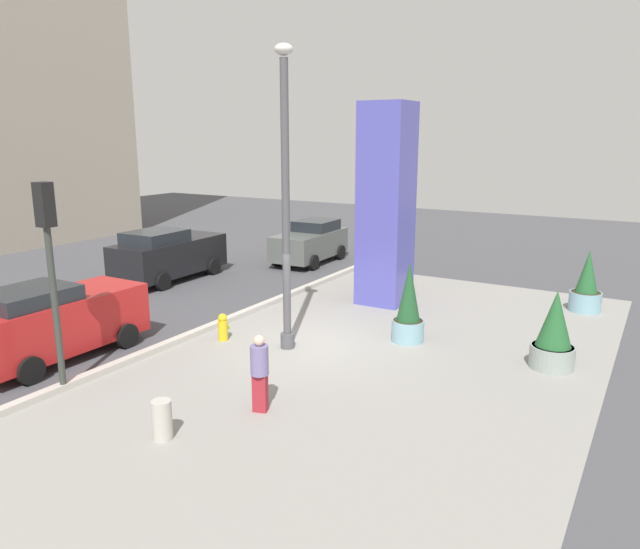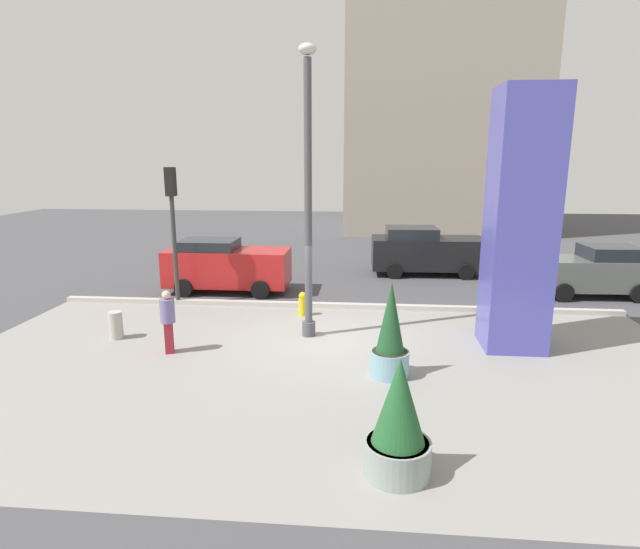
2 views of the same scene
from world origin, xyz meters
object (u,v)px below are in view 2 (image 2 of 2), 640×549
at_px(lamp_post, 308,202).
at_px(art_pillar_blue, 520,223).
at_px(car_passing_lane, 594,271).
at_px(potted_plant_near_right, 398,424).
at_px(car_curb_west, 226,265).
at_px(potted_plant_mid_plaza, 390,337).
at_px(pedestrian_on_sidewalk, 168,319).
at_px(concrete_bollard, 116,325).
at_px(traffic_light_far_side, 173,214).
at_px(car_curb_east, 426,251).
at_px(fire_hydrant, 303,304).

bearing_deg(lamp_post, art_pillar_blue, -3.51).
bearing_deg(car_passing_lane, potted_plant_near_right, -123.51).
distance_m(lamp_post, car_curb_west, 6.30).
xyz_separation_m(lamp_post, potted_plant_mid_plaza, (2.08, -2.47, -2.72)).
distance_m(lamp_post, pedestrian_on_sidewalk, 4.58).
bearing_deg(concrete_bollard, traffic_light_far_side, 82.47).
bearing_deg(car_passing_lane, art_pillar_blue, -127.94).
bearing_deg(concrete_bollard, car_curb_west, 72.72).
relative_size(traffic_light_far_side, car_curb_east, 0.96).
bearing_deg(fire_hydrant, traffic_light_far_side, 168.36).
distance_m(concrete_bollard, car_passing_lane, 15.70).
bearing_deg(traffic_light_far_side, lamp_post, -30.00).
height_order(art_pillar_blue, car_curb_east, art_pillar_blue).
bearing_deg(car_curb_west, lamp_post, -52.17).
bearing_deg(car_curb_west, car_curb_east, 25.45).
xyz_separation_m(car_curb_east, pedestrian_on_sidewalk, (-7.30, -9.62, -0.10)).
distance_m(fire_hydrant, concrete_bollard, 5.36).
relative_size(concrete_bollard, traffic_light_far_side, 0.17).
bearing_deg(potted_plant_mid_plaza, car_curb_east, 79.70).
xyz_separation_m(car_curb_east, car_curb_west, (-7.49, -3.56, -0.02)).
height_order(potted_plant_near_right, concrete_bollard, potted_plant_near_right).
bearing_deg(traffic_light_far_side, car_curb_west, 57.15).
height_order(lamp_post, concrete_bollard, lamp_post).
bearing_deg(pedestrian_on_sidewalk, potted_plant_mid_plaza, -9.70).
bearing_deg(fire_hydrant, potted_plant_near_right, -73.02).
height_order(potted_plant_near_right, car_passing_lane, potted_plant_near_right).
xyz_separation_m(fire_hydrant, car_passing_lane, (9.85, 3.27, 0.52)).
xyz_separation_m(traffic_light_far_side, car_curb_west, (1.17, 1.81, -2.04)).
bearing_deg(art_pillar_blue, car_curb_west, 151.11).
height_order(fire_hydrant, car_passing_lane, car_passing_lane).
bearing_deg(lamp_post, pedestrian_on_sidewalk, -154.89).
bearing_deg(potted_plant_mid_plaza, pedestrian_on_sidewalk, 170.30).
bearing_deg(concrete_bollard, car_passing_lane, 21.62).
height_order(car_curb_west, car_passing_lane, car_curb_west).
relative_size(potted_plant_near_right, traffic_light_far_side, 0.42).
distance_m(fire_hydrant, car_passing_lane, 10.40).
xyz_separation_m(concrete_bollard, traffic_light_far_side, (0.45, 3.39, 2.63)).
distance_m(potted_plant_near_right, car_passing_lane, 13.45).
bearing_deg(lamp_post, car_curb_east, 63.69).
height_order(lamp_post, car_curb_west, lamp_post).
distance_m(potted_plant_mid_plaza, pedestrian_on_sidewalk, 5.47).
bearing_deg(pedestrian_on_sidewalk, concrete_bollard, 154.57).
xyz_separation_m(car_curb_west, pedestrian_on_sidewalk, (0.19, -6.06, -0.08)).
xyz_separation_m(potted_plant_near_right, fire_hydrant, (-2.43, 7.94, -0.47)).
bearing_deg(art_pillar_blue, traffic_light_far_side, 163.08).
distance_m(lamp_post, traffic_light_far_side, 5.43).
height_order(traffic_light_far_side, car_passing_lane, traffic_light_far_side).
bearing_deg(potted_plant_mid_plaza, car_passing_lane, 45.64).
distance_m(lamp_post, car_passing_lane, 11.10).
relative_size(car_passing_lane, pedestrian_on_sidewalk, 2.55).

